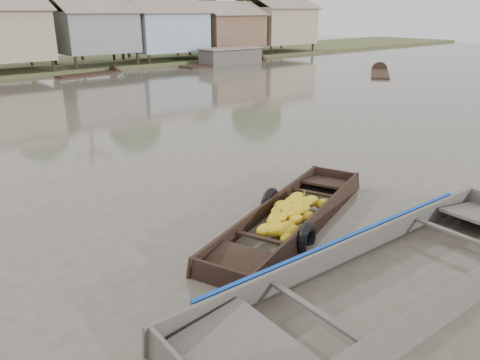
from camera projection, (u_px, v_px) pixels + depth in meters
ground at (271, 248)px, 8.74m from camera, size 120.00×120.00×0.00m
banana_boat at (290, 218)px, 9.61m from camera, size 5.68×3.19×0.79m
viewer_boat at (397, 281)px, 7.54m from camera, size 8.06×2.38×0.64m
distant_boats at (160, 68)px, 33.54m from camera, size 45.32×16.03×1.38m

